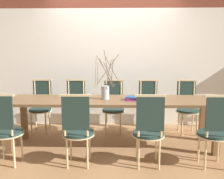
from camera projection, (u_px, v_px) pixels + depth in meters
name	position (u px, v px, depth m)	size (l,w,h in m)	color
ground_plane	(112.00, 146.00, 3.89)	(16.00, 16.00, 0.00)	#9E7047
wall_rear	(114.00, 44.00, 4.85)	(12.00, 0.06, 3.20)	silver
dining_table	(112.00, 105.00, 3.79)	(3.17, 0.81, 0.74)	brown
chair_near_leftend	(5.00, 128.00, 3.16)	(0.42, 0.42, 0.96)	#233833
chair_near_left	(78.00, 129.00, 3.14)	(0.42, 0.42, 0.96)	#233833
chair_near_center	(149.00, 129.00, 3.12)	(0.42, 0.42, 0.96)	#233833
chair_near_right	(215.00, 130.00, 3.10)	(0.42, 0.42, 0.96)	#233833
chair_far_leftend	(41.00, 105.00, 4.53)	(0.42, 0.42, 0.96)	#233833
chair_far_left	(75.00, 105.00, 4.52)	(0.42, 0.42, 0.96)	#233833
chair_far_center	(113.00, 105.00, 4.50)	(0.42, 0.42, 0.96)	#233833
chair_far_right	(149.00, 105.00, 4.48)	(0.42, 0.42, 0.96)	#233833
chair_far_rightend	(187.00, 106.00, 4.47)	(0.42, 0.42, 0.96)	#233833
vase_centerpiece	(105.00, 91.00, 3.77)	(0.39, 0.45, 0.74)	#B2BCC1
book_stack	(133.00, 98.00, 3.70)	(0.26, 0.20, 0.06)	#842D8C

